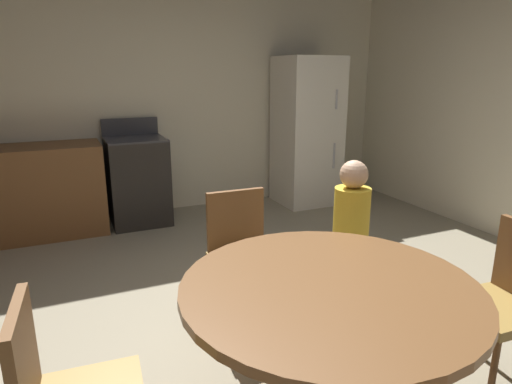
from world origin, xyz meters
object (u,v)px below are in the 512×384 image
refrigerator (307,132)px  person_child (350,241)px  dining_table (328,317)px  chair_east (508,297)px  chair_north (242,251)px  oven_range (138,180)px

refrigerator → person_child: refrigerator is taller
dining_table → chair_east: 1.04m
refrigerator → dining_table: size_ratio=1.42×
refrigerator → dining_table: (-1.80, -3.29, -0.27)m
dining_table → chair_north: 1.04m
person_child → chair_north: bearing=-75.4°
refrigerator → chair_north: 2.89m
oven_range → chair_north: size_ratio=1.26×
oven_range → dining_table: 3.35m
oven_range → person_child: oven_range is taller
refrigerator → chair_north: size_ratio=2.02×
oven_range → chair_north: (0.26, -2.31, 0.03)m
dining_table → oven_range: bearing=94.0°
chair_north → person_child: bearing=65.4°
dining_table → chair_east: bearing=-3.5°
oven_range → chair_north: 2.32m
refrigerator → dining_table: bearing=-118.7°
oven_range → person_child: (0.87, -2.61, 0.11)m
dining_table → person_child: person_child is taller
chair_north → person_child: person_child is taller
chair_north → person_child: (0.60, -0.30, 0.08)m
chair_east → person_child: size_ratio=0.80×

